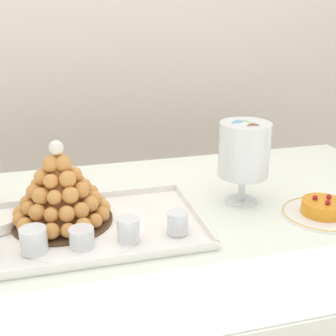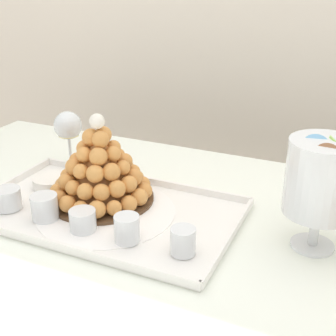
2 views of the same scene
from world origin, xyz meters
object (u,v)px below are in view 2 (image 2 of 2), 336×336
object	(u,v)px
serving_tray	(107,212)
creme_brulee_ramekin	(52,181)
dessert_cup_left	(8,199)
dessert_cup_right	(183,242)
macaron_goblet	(322,179)
wine_glass	(68,128)
dessert_cup_mid_right	(127,230)
dessert_cup_centre	(83,221)
dessert_cup_mid_left	(45,208)
croquembouche	(100,169)

from	to	relation	value
serving_tray	creme_brulee_ramekin	xyz separation A→B (m)	(-0.20, 0.06, 0.02)
dessert_cup_left	dessert_cup_right	xyz separation A→B (m)	(0.45, -0.00, 0.00)
dessert_cup_right	macaron_goblet	bearing A→B (deg)	31.52
dessert_cup_right	wine_glass	distance (m)	0.54
dessert_cup_left	dessert_cup_mid_right	bearing A→B (deg)	-1.70
macaron_goblet	dessert_cup_centre	bearing A→B (deg)	-162.06
dessert_cup_mid_right	dessert_cup_centre	bearing A→B (deg)	-179.59
creme_brulee_ramekin	wine_glass	size ratio (longest dim) A/B	0.58
dessert_cup_mid_left	dessert_cup_mid_right	distance (m)	0.22
dessert_cup_centre	macaron_goblet	world-z (taller)	macaron_goblet
dessert_cup_left	dessert_cup_mid_right	world-z (taller)	dessert_cup_mid_right
dessert_cup_mid_right	wine_glass	world-z (taller)	wine_glass
creme_brulee_ramekin	dessert_cup_centre	bearing A→B (deg)	-37.41
dessert_cup_right	wine_glass	bearing A→B (deg)	149.84
serving_tray	creme_brulee_ramekin	world-z (taller)	creme_brulee_ramekin
dessert_cup_centre	wine_glass	size ratio (longest dim) A/B	0.34
dessert_cup_mid_right	dessert_cup_mid_left	bearing A→B (deg)	178.48
dessert_cup_left	dessert_cup_mid_left	xyz separation A→B (m)	(0.11, -0.00, 0.00)
dessert_cup_mid_left	dessert_cup_right	size ratio (longest dim) A/B	1.11
serving_tray	croquembouche	size ratio (longest dim) A/B	2.40
dessert_cup_mid_left	creme_brulee_ramekin	world-z (taller)	dessert_cup_mid_left
dessert_cup_left	creme_brulee_ramekin	distance (m)	0.14
dessert_cup_right	dessert_cup_left	bearing A→B (deg)	179.68
croquembouche	dessert_cup_mid_right	size ratio (longest dim) A/B	4.40
croquembouche	creme_brulee_ramekin	size ratio (longest dim) A/B	2.54
croquembouche	dessert_cup_mid_right	bearing A→B (deg)	-43.25
serving_tray	dessert_cup_left	xyz separation A→B (m)	(-0.22, -0.08, 0.03)
creme_brulee_ramekin	wine_glass	bearing A→B (deg)	102.13
dessert_cup_right	creme_brulee_ramekin	world-z (taller)	dessert_cup_right
dessert_cup_mid_left	macaron_goblet	size ratio (longest dim) A/B	0.25
dessert_cup_centre	dessert_cup_right	xyz separation A→B (m)	(0.23, 0.01, 0.00)
dessert_cup_left	dessert_cup_mid_right	xyz separation A→B (m)	(0.33, -0.01, 0.00)
dessert_cup_mid_left	creme_brulee_ramekin	xyz separation A→B (m)	(-0.09, 0.14, -0.01)
dessert_cup_left	creme_brulee_ramekin	size ratio (longest dim) A/B	0.63
creme_brulee_ramekin	wine_glass	world-z (taller)	wine_glass
serving_tray	creme_brulee_ramekin	size ratio (longest dim) A/B	6.08
creme_brulee_ramekin	macaron_goblet	world-z (taller)	macaron_goblet
macaron_goblet	dessert_cup_right	bearing A→B (deg)	-148.48
wine_glass	serving_tray	bearing A→B (deg)	-38.65
dessert_cup_centre	wine_glass	xyz separation A→B (m)	(-0.22, 0.27, 0.10)
dessert_cup_left	macaron_goblet	size ratio (longest dim) A/B	0.26
dessert_cup_left	creme_brulee_ramekin	xyz separation A→B (m)	(0.02, 0.14, -0.01)
croquembouche	creme_brulee_ramekin	world-z (taller)	croquembouche
croquembouche	creme_brulee_ramekin	bearing A→B (deg)	175.88
wine_glass	dessert_cup_left	bearing A→B (deg)	-88.81
croquembouche	dessert_cup_right	size ratio (longest dim) A/B	4.63
dessert_cup_right	croquembouche	bearing A→B (deg)	154.12
macaron_goblet	dessert_cup_mid_right	bearing A→B (deg)	-157.17
dessert_cup_mid_right	macaron_goblet	bearing A→B (deg)	22.83
serving_tray	dessert_cup_mid_left	world-z (taller)	dessert_cup_mid_left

